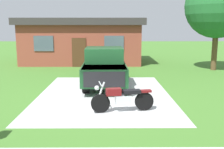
# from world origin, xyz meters

# --- Properties ---
(ground_plane) EXTENTS (80.00, 80.00, 0.00)m
(ground_plane) POSITION_xyz_m (0.00, 0.00, 0.00)
(ground_plane) COLOR #41742A
(driveway_pad) EXTENTS (5.61, 7.70, 0.01)m
(driveway_pad) POSITION_xyz_m (0.00, 0.00, 0.00)
(driveway_pad) COLOR #B3B3B3
(driveway_pad) RESTS_ON ground
(motorcycle) EXTENTS (2.20, 0.73, 1.09)m
(motorcycle) POSITION_xyz_m (0.67, -2.31, 0.47)
(motorcycle) COLOR black
(motorcycle) RESTS_ON ground
(pickup_truck) EXTENTS (2.12, 5.67, 1.90)m
(pickup_truck) POSITION_xyz_m (-0.05, 2.22, 0.95)
(pickup_truck) COLOR black
(pickup_truck) RESTS_ON ground
(shade_tree) EXTENTS (4.19, 4.19, 6.32)m
(shade_tree) POSITION_xyz_m (7.25, 6.49, 4.21)
(shade_tree) COLOR brown
(shade_tree) RESTS_ON ground
(neighbor_house) EXTENTS (9.60, 5.60, 3.50)m
(neighbor_house) POSITION_xyz_m (-1.99, 10.39, 1.79)
(neighbor_house) COLOR brown
(neighbor_house) RESTS_ON ground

